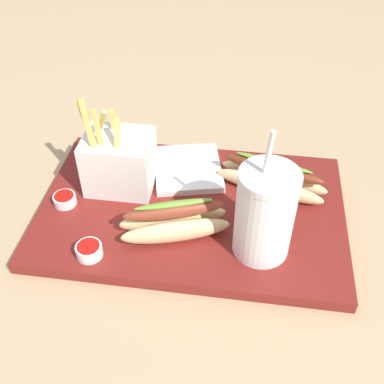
% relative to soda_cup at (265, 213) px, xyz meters
% --- Properties ---
extents(ground_plane, '(2.40, 2.40, 0.02)m').
position_rel_soda_cup_xyz_m(ground_plane, '(0.11, -0.08, -0.10)').
color(ground_plane, tan).
extents(food_tray, '(0.49, 0.32, 0.02)m').
position_rel_soda_cup_xyz_m(food_tray, '(0.11, -0.08, -0.08)').
color(food_tray, maroon).
rests_on(food_tray, ground_plane).
extents(soda_cup, '(0.08, 0.08, 0.21)m').
position_rel_soda_cup_xyz_m(soda_cup, '(0.00, 0.00, 0.00)').
color(soda_cup, white).
rests_on(soda_cup, food_tray).
extents(fries_basket, '(0.11, 0.09, 0.17)m').
position_rel_soda_cup_xyz_m(fries_basket, '(0.24, -0.11, -0.02)').
color(fries_basket, white).
rests_on(fries_basket, food_tray).
extents(hot_dog_1, '(0.19, 0.10, 0.06)m').
position_rel_soda_cup_xyz_m(hot_dog_1, '(-0.01, -0.13, -0.05)').
color(hot_dog_1, '#E5C689').
rests_on(hot_dog_1, food_tray).
extents(hot_dog_2, '(0.17, 0.10, 0.07)m').
position_rel_soda_cup_xyz_m(hot_dog_2, '(0.13, -0.01, -0.05)').
color(hot_dog_2, '#E5C689').
rests_on(hot_dog_2, food_tray).
extents(ketchup_cup_1, '(0.04, 0.04, 0.02)m').
position_rel_soda_cup_xyz_m(ketchup_cup_1, '(0.32, -0.05, -0.06)').
color(ketchup_cup_1, white).
rests_on(ketchup_cup_1, food_tray).
extents(ketchup_cup_2, '(0.04, 0.04, 0.02)m').
position_rel_soda_cup_xyz_m(ketchup_cup_2, '(0.25, 0.05, -0.06)').
color(ketchup_cup_2, white).
rests_on(ketchup_cup_2, food_tray).
extents(napkin_stack, '(0.14, 0.15, 0.01)m').
position_rel_soda_cup_xyz_m(napkin_stack, '(0.13, -0.16, -0.07)').
color(napkin_stack, white).
rests_on(napkin_stack, food_tray).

